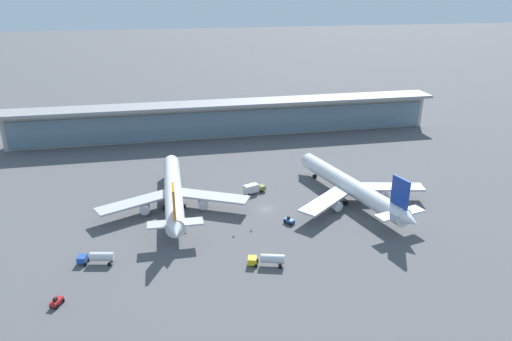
% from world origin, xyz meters
% --- Properties ---
extents(ground_plane, '(1200.00, 1200.00, 0.00)m').
position_xyz_m(ground_plane, '(0.00, 0.00, 0.00)').
color(ground_plane, '#515154').
extents(airliner_left_stand, '(44.21, 57.36, 15.30)m').
position_xyz_m(airliner_left_stand, '(-26.23, 7.00, 4.82)').
color(airliner_left_stand, white).
rests_on(airliner_left_stand, ground).
extents(airliner_centre_stand, '(42.91, 56.77, 15.30)m').
position_xyz_m(airliner_centre_stand, '(26.78, 0.06, 4.82)').
color(airliner_centre_stand, white).
rests_on(airliner_centre_stand, ground).
extents(service_truck_near_nose_red, '(2.75, 3.31, 2.05)m').
position_xyz_m(service_truck_near_nose_red, '(-52.03, -35.01, 0.87)').
color(service_truck_near_nose_red, '#B21E1E').
rests_on(service_truck_near_nose_red, ground).
extents(service_truck_under_wing_yellow, '(8.89, 4.57, 2.95)m').
position_xyz_m(service_truck_under_wing_yellow, '(-5.86, -29.27, 1.71)').
color(service_truck_under_wing_yellow, yellow).
rests_on(service_truck_under_wing_yellow, ground).
extents(service_truck_mid_apron_blue, '(8.88, 4.07, 2.95)m').
position_xyz_m(service_truck_mid_apron_blue, '(-45.27, -20.33, 1.71)').
color(service_truck_mid_apron_blue, '#234C9E').
rests_on(service_truck_mid_apron_blue, ground).
extents(service_truck_by_tail_olive, '(7.64, 4.81, 3.10)m').
position_xyz_m(service_truck_by_tail_olive, '(-1.28, 11.78, 1.69)').
color(service_truck_by_tail_olive, olive).
rests_on(service_truck_by_tail_olive, ground).
extents(service_truck_on_taxiway_blue, '(2.99, 3.33, 2.05)m').
position_xyz_m(service_truck_on_taxiway_blue, '(4.59, -10.02, 0.87)').
color(service_truck_on_taxiway_blue, '#234C9E').
rests_on(service_truck_on_taxiway_blue, ground).
extents(terminal_building, '(183.60, 12.80, 15.20)m').
position_xyz_m(terminal_building, '(0.00, 74.03, 7.87)').
color(terminal_building, '#B2ADA3').
rests_on(terminal_building, ground).
extents(safety_cone_alpha, '(0.62, 0.62, 0.70)m').
position_xyz_m(safety_cone_alpha, '(-6.66, -12.48, 0.32)').
color(safety_cone_alpha, orange).
rests_on(safety_cone_alpha, ground).
extents(safety_cone_bravo, '(0.62, 0.62, 0.70)m').
position_xyz_m(safety_cone_bravo, '(-11.76, -14.44, 0.32)').
color(safety_cone_bravo, orange).
rests_on(safety_cone_bravo, ground).
extents(safety_cone_charlie, '(0.62, 0.62, 0.70)m').
position_xyz_m(safety_cone_charlie, '(-24.09, -9.89, 0.32)').
color(safety_cone_charlie, orange).
rests_on(safety_cone_charlie, ground).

